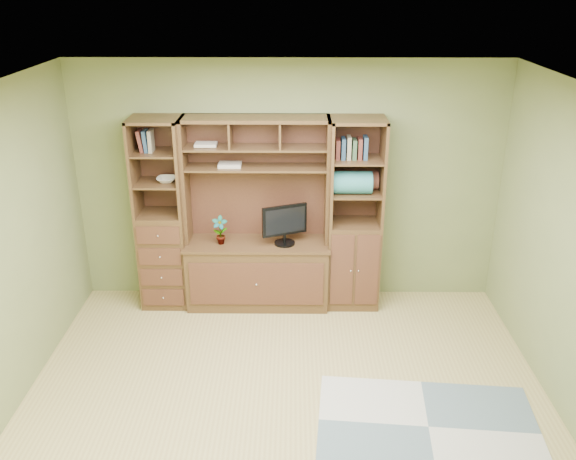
{
  "coord_description": "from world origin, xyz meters",
  "views": [
    {
      "loc": [
        0.05,
        -4.15,
        3.35
      ],
      "look_at": [
        0.0,
        1.2,
        1.1
      ],
      "focal_mm": 38.0,
      "sensor_mm": 36.0,
      "label": 1
    }
  ],
  "objects_px": {
    "monitor": "(285,218)",
    "right_tower": "(355,216)",
    "center_hutch": "(257,217)",
    "left_tower": "(161,215)"
  },
  "relations": [
    {
      "from": "center_hutch",
      "to": "left_tower",
      "type": "height_order",
      "value": "same"
    },
    {
      "from": "center_hutch",
      "to": "right_tower",
      "type": "relative_size",
      "value": 1.0
    },
    {
      "from": "monitor",
      "to": "right_tower",
      "type": "bearing_deg",
      "value": -16.14
    },
    {
      "from": "center_hutch",
      "to": "right_tower",
      "type": "distance_m",
      "value": 1.03
    },
    {
      "from": "center_hutch",
      "to": "left_tower",
      "type": "bearing_deg",
      "value": 177.71
    },
    {
      "from": "center_hutch",
      "to": "left_tower",
      "type": "relative_size",
      "value": 1.0
    },
    {
      "from": "left_tower",
      "to": "right_tower",
      "type": "distance_m",
      "value": 2.02
    },
    {
      "from": "center_hutch",
      "to": "monitor",
      "type": "distance_m",
      "value": 0.29
    },
    {
      "from": "right_tower",
      "to": "monitor",
      "type": "relative_size",
      "value": 3.44
    },
    {
      "from": "center_hutch",
      "to": "monitor",
      "type": "xyz_separation_m",
      "value": [
        0.29,
        -0.03,
        0.0
      ]
    }
  ]
}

